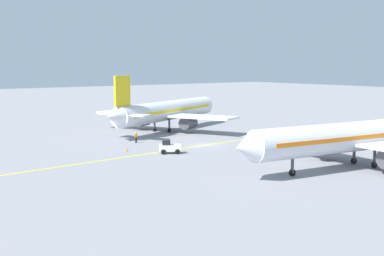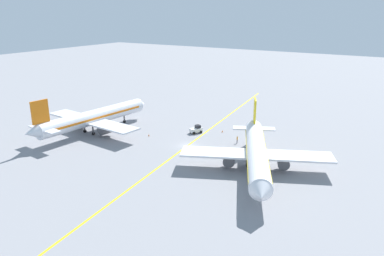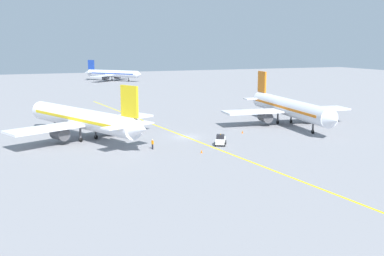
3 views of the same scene
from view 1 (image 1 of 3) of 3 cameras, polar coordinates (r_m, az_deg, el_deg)
name	(u,v)px [view 1 (image 1 of 3)]	position (r m, az deg, el deg)	size (l,w,h in m)	color
ground_plane	(205,145)	(82.46, 1.40, -1.85)	(400.00, 400.00, 0.00)	gray
apron_yellow_centreline	(205,145)	(82.46, 1.40, -1.85)	(0.40, 120.00, 0.01)	yellow
airplane_at_gate	(166,111)	(99.33, -2.77, 1.80)	(27.64, 33.57, 10.60)	white
airplane_adjacent_stand	(356,137)	(67.59, 17.09, -0.93)	(28.38, 35.55, 10.60)	silver
baggage_tug_white	(169,147)	(74.92, -2.43, -2.05)	(2.85, 3.35, 2.11)	white
ground_crew_worker	(136,137)	(85.38, -6.00, -0.97)	(0.32, 0.56, 1.68)	#23232D
traffic_cone_near_nose	(127,149)	(77.29, -6.97, -2.29)	(0.32, 0.32, 0.55)	orange
traffic_cone_mid_apron	(252,154)	(73.45, 6.43, -2.77)	(0.32, 0.32, 0.55)	orange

